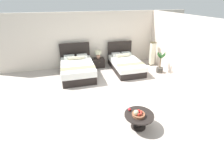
# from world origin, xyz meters

# --- Properties ---
(ground_plane) EXTENTS (9.70, 10.20, 0.02)m
(ground_plane) POSITION_xyz_m (0.00, 0.00, -0.01)
(ground_plane) COLOR #B8ABA2
(wall_back) EXTENTS (9.70, 0.12, 2.63)m
(wall_back) POSITION_xyz_m (0.00, 3.30, 1.31)
(wall_back) COLOR silver
(wall_back) RESTS_ON ground
(wall_side_right) EXTENTS (0.12, 5.80, 2.63)m
(wall_side_right) POSITION_xyz_m (3.05, 0.40, 1.31)
(wall_side_right) COLOR beige
(wall_side_right) RESTS_ON ground
(bed_near_window) EXTENTS (1.42, 2.15, 1.25)m
(bed_near_window) POSITION_xyz_m (-1.14, 2.09, 0.34)
(bed_near_window) COLOR black
(bed_near_window) RESTS_ON ground
(bed_near_corner) EXTENTS (1.28, 2.14, 1.18)m
(bed_near_corner) POSITION_xyz_m (1.14, 2.10, 0.30)
(bed_near_corner) COLOR black
(bed_near_corner) RESTS_ON ground
(nightstand) EXTENTS (0.57, 0.43, 0.46)m
(nightstand) POSITION_xyz_m (-0.04, 2.83, 0.23)
(nightstand) COLOR black
(nightstand) RESTS_ON ground
(table_lamp) EXTENTS (0.32, 0.32, 0.38)m
(table_lamp) POSITION_xyz_m (-0.04, 2.85, 0.69)
(table_lamp) COLOR tan
(table_lamp) RESTS_ON nightstand
(coffee_table) EXTENTS (0.78, 0.78, 0.41)m
(coffee_table) POSITION_xyz_m (0.12, -1.71, 0.31)
(coffee_table) COLOR black
(coffee_table) RESTS_ON ground
(fruit_bowl) EXTENTS (0.34, 0.34, 0.19)m
(fruit_bowl) POSITION_xyz_m (0.06, -1.76, 0.48)
(fruit_bowl) COLOR brown
(fruit_bowl) RESTS_ON coffee_table
(loose_apple) EXTENTS (0.08, 0.08, 0.08)m
(loose_apple) POSITION_xyz_m (-0.07, -1.49, 0.46)
(loose_apple) COLOR red
(loose_apple) RESTS_ON coffee_table
(floor_lamp_corner) EXTENTS (0.25, 0.25, 1.19)m
(floor_lamp_corner) POSITION_xyz_m (2.68, 2.39, 0.59)
(floor_lamp_corner) COLOR #362E19
(floor_lamp_corner) RESTS_ON ground
(potted_palm) EXTENTS (0.48, 0.51, 1.04)m
(potted_palm) POSITION_xyz_m (2.58, 1.40, 0.30)
(potted_palm) COLOR #3F3B34
(potted_palm) RESTS_ON ground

